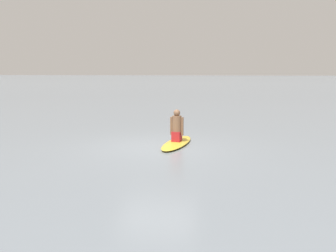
% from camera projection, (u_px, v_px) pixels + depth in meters
% --- Properties ---
extents(ground_plane, '(400.00, 400.00, 0.00)m').
position_uv_depth(ground_plane, '(157.00, 147.00, 11.42)').
color(ground_plane, gray).
extents(surfboard, '(2.68, 1.01, 0.12)m').
position_uv_depth(surfboard, '(177.00, 143.00, 11.84)').
color(surfboard, gold).
rests_on(surfboard, ground).
extents(person_paddler, '(0.38, 0.46, 1.05)m').
position_uv_depth(person_paddler, '(177.00, 127.00, 11.76)').
color(person_paddler, '#A51E23').
rests_on(person_paddler, surfboard).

